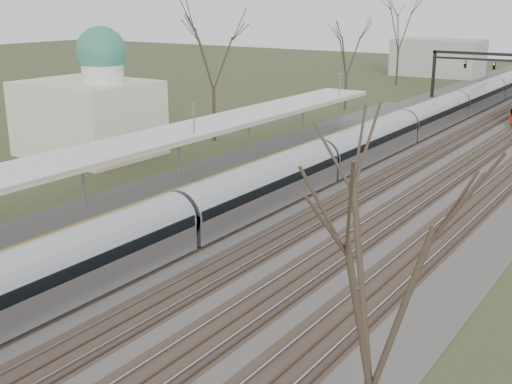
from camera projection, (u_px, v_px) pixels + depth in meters
track_bed at (428, 150)px, 53.90m from camera, size 24.00×160.00×0.22m
platform at (212, 173)px, 44.92m from camera, size 3.50×69.00×1.00m
canopy at (167, 136)px, 40.36m from camera, size 4.10×50.00×3.11m
dome_building at (90, 110)px, 51.20m from camera, size 10.00×8.00×10.30m
tree_west_far at (213, 50)px, 55.36m from camera, size 5.50×5.50×11.33m
tree_east_near at (377, 277)px, 13.48m from camera, size 4.50×4.50×9.27m
train_near at (403, 128)px, 55.87m from camera, size 2.62×90.21×3.05m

